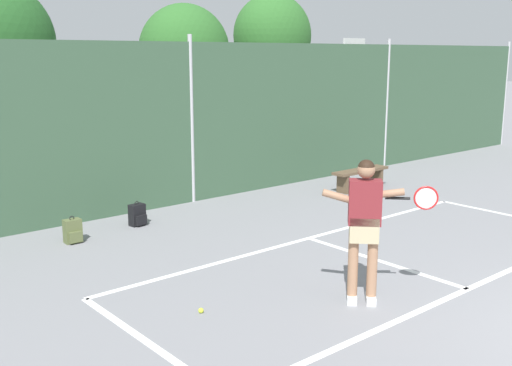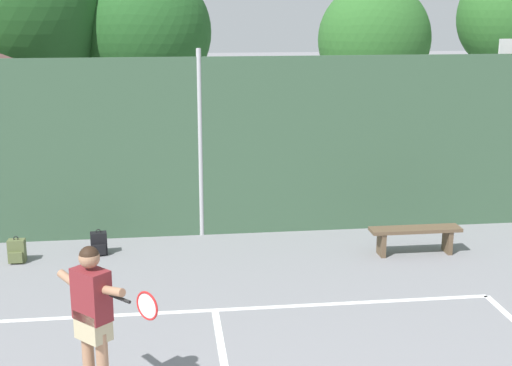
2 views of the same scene
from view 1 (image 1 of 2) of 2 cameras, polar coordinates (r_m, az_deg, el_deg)
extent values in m
cube|color=white|center=(10.56, 4.96, -5.16)|extent=(8.20, 0.10, 0.01)
cube|color=white|center=(8.82, 19.21, -9.35)|extent=(8.20, 0.10, 0.01)
cube|color=white|center=(9.59, 11.54, -7.16)|extent=(0.10, 2.97, 0.01)
cube|color=#38563D|center=(12.87, -6.05, 5.55)|extent=(26.00, 0.05, 3.35)
cylinder|color=#B2B2B7|center=(12.86, -6.06, 5.88)|extent=(0.09, 0.09, 3.50)
cylinder|color=#B2B2B7|center=(17.35, 12.11, 7.27)|extent=(0.09, 0.09, 3.50)
cylinder|color=#B2B2B7|center=(22.83, 22.27, 7.74)|extent=(0.09, 0.09, 3.50)
cylinder|color=#9E9EA3|center=(18.68, 8.76, 7.03)|extent=(0.12, 0.12, 3.05)
cube|color=white|center=(18.55, 9.17, 12.31)|extent=(0.90, 0.06, 0.60)
torus|color=#D85919|center=(18.37, 9.80, 11.61)|extent=(0.48, 0.48, 0.02)
cylinder|color=brown|center=(23.70, -6.56, 6.48)|extent=(0.36, 0.36, 1.69)
ellipsoid|color=#2D6628|center=(23.59, -6.70, 12.15)|extent=(3.52, 3.17, 3.52)
cylinder|color=brown|center=(26.38, 1.52, 7.88)|extent=(0.36, 0.36, 2.39)
ellipsoid|color=#2D6628|center=(26.32, 1.55, 13.64)|extent=(3.42, 3.08, 3.42)
cube|color=silver|center=(8.02, 8.96, -10.62)|extent=(0.27, 0.27, 0.10)
cube|color=silver|center=(8.03, 10.70, -10.63)|extent=(0.27, 0.27, 0.10)
cylinder|color=#A37556|center=(7.85, 9.07, -7.52)|extent=(0.13, 0.13, 0.82)
cylinder|color=#A37556|center=(7.87, 10.83, -7.54)|extent=(0.13, 0.13, 0.82)
cube|color=tan|center=(7.72, 10.07, -4.24)|extent=(0.42, 0.43, 0.32)
cube|color=maroon|center=(7.63, 10.17, -1.79)|extent=(0.45, 0.46, 0.56)
sphere|color=#A37556|center=(7.54, 10.28, 1.24)|extent=(0.22, 0.22, 0.22)
sphere|color=black|center=(7.54, 10.29, 1.39)|extent=(0.21, 0.21, 0.21)
cylinder|color=#A37556|center=(7.65, 11.68, -1.04)|extent=(0.45, 0.47, 0.17)
cylinder|color=#A37556|center=(7.60, 8.08, -1.38)|extent=(0.41, 0.43, 0.22)
cylinder|color=black|center=(7.70, 13.13, -1.39)|extent=(0.23, 0.24, 0.04)
torus|color=red|center=(7.80, 15.63, -1.36)|extent=(0.23, 0.24, 0.30)
cylinder|color=silver|center=(7.80, 15.63, -1.36)|extent=(0.18, 0.19, 0.26)
sphere|color=#CCE033|center=(7.65, -5.18, -11.81)|extent=(0.07, 0.07, 0.07)
cube|color=#566038|center=(10.69, -16.79, -4.32)|extent=(0.28, 0.19, 0.40)
cube|color=#566038|center=(10.61, -16.52, -4.88)|extent=(0.23, 0.07, 0.18)
torus|color=black|center=(10.63, -16.86, -3.18)|extent=(0.09, 0.02, 0.09)
cube|color=black|center=(11.45, -11.07, -2.94)|extent=(0.30, 0.21, 0.40)
cube|color=black|center=(11.38, -10.69, -3.44)|extent=(0.23, 0.09, 0.18)
torus|color=black|center=(11.40, -11.11, -1.87)|extent=(0.09, 0.03, 0.09)
cube|color=brown|center=(14.35, 9.78, 1.16)|extent=(1.60, 0.36, 0.06)
cube|color=brown|center=(13.95, 8.15, -0.04)|extent=(0.08, 0.32, 0.45)
cube|color=brown|center=(14.85, 11.24, 0.59)|extent=(0.08, 0.32, 0.45)
camera|label=2|loc=(7.11, 72.63, 13.29)|focal=50.38mm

